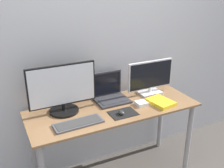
{
  "coord_description": "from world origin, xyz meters",
  "views": [
    {
      "loc": [
        -0.92,
        -1.57,
        1.84
      ],
      "look_at": [
        0.01,
        0.35,
        0.97
      ],
      "focal_mm": 42.0,
      "sensor_mm": 36.0,
      "label": 1
    }
  ],
  "objects_px": {
    "laptop": "(110,93)",
    "book": "(161,102)",
    "power_brick": "(141,103)",
    "keyboard": "(79,123)",
    "mouse": "(121,113)",
    "monitor_left": "(63,90)",
    "monitor_right": "(150,78)"
  },
  "relations": [
    {
      "from": "laptop",
      "to": "mouse",
      "type": "relative_size",
      "value": 4.56
    },
    {
      "from": "keyboard",
      "to": "book",
      "type": "xyz_separation_m",
      "value": [
        0.8,
        0.02,
        0.01
      ]
    },
    {
      "from": "monitor_right",
      "to": "power_brick",
      "type": "height_order",
      "value": "monitor_right"
    },
    {
      "from": "laptop",
      "to": "power_brick",
      "type": "bearing_deg",
      "value": -49.38
    },
    {
      "from": "keyboard",
      "to": "mouse",
      "type": "relative_size",
      "value": 5.96
    },
    {
      "from": "monitor_right",
      "to": "laptop",
      "type": "relative_size",
      "value": 1.6
    },
    {
      "from": "monitor_right",
      "to": "keyboard",
      "type": "height_order",
      "value": "monitor_right"
    },
    {
      "from": "monitor_left",
      "to": "mouse",
      "type": "height_order",
      "value": "monitor_left"
    },
    {
      "from": "keyboard",
      "to": "book",
      "type": "height_order",
      "value": "book"
    },
    {
      "from": "laptop",
      "to": "book",
      "type": "bearing_deg",
      "value": -37.17
    },
    {
      "from": "laptop",
      "to": "power_brick",
      "type": "distance_m",
      "value": 0.31
    },
    {
      "from": "laptop",
      "to": "keyboard",
      "type": "height_order",
      "value": "laptop"
    },
    {
      "from": "monitor_left",
      "to": "monitor_right",
      "type": "distance_m",
      "value": 0.88
    },
    {
      "from": "keyboard",
      "to": "book",
      "type": "bearing_deg",
      "value": 1.2
    },
    {
      "from": "laptop",
      "to": "book",
      "type": "distance_m",
      "value": 0.48
    },
    {
      "from": "mouse",
      "to": "power_brick",
      "type": "height_order",
      "value": "mouse"
    },
    {
      "from": "book",
      "to": "monitor_left",
      "type": "bearing_deg",
      "value": 164.1
    },
    {
      "from": "laptop",
      "to": "mouse",
      "type": "height_order",
      "value": "laptop"
    },
    {
      "from": "laptop",
      "to": "book",
      "type": "xyz_separation_m",
      "value": [
        0.38,
        -0.29,
        -0.05
      ]
    },
    {
      "from": "laptop",
      "to": "keyboard",
      "type": "xyz_separation_m",
      "value": [
        -0.42,
        -0.3,
        -0.05
      ]
    },
    {
      "from": "monitor_left",
      "to": "keyboard",
      "type": "bearing_deg",
      "value": -80.91
    },
    {
      "from": "laptop",
      "to": "power_brick",
      "type": "height_order",
      "value": "laptop"
    },
    {
      "from": "monitor_left",
      "to": "power_brick",
      "type": "bearing_deg",
      "value": -15.81
    },
    {
      "from": "monitor_right",
      "to": "book",
      "type": "relative_size",
      "value": 1.87
    },
    {
      "from": "monitor_right",
      "to": "mouse",
      "type": "xyz_separation_m",
      "value": [
        -0.46,
        -0.27,
        -0.14
      ]
    },
    {
      "from": "monitor_left",
      "to": "mouse",
      "type": "distance_m",
      "value": 0.53
    },
    {
      "from": "keyboard",
      "to": "monitor_right",
      "type": "bearing_deg",
      "value": 17.03
    },
    {
      "from": "book",
      "to": "power_brick",
      "type": "height_order",
      "value": "power_brick"
    },
    {
      "from": "mouse",
      "to": "power_brick",
      "type": "relative_size",
      "value": 0.67
    },
    {
      "from": "monitor_right",
      "to": "power_brick",
      "type": "bearing_deg",
      "value": -138.64
    },
    {
      "from": "monitor_right",
      "to": "book",
      "type": "bearing_deg",
      "value": -98.77
    },
    {
      "from": "keyboard",
      "to": "mouse",
      "type": "distance_m",
      "value": 0.37
    }
  ]
}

